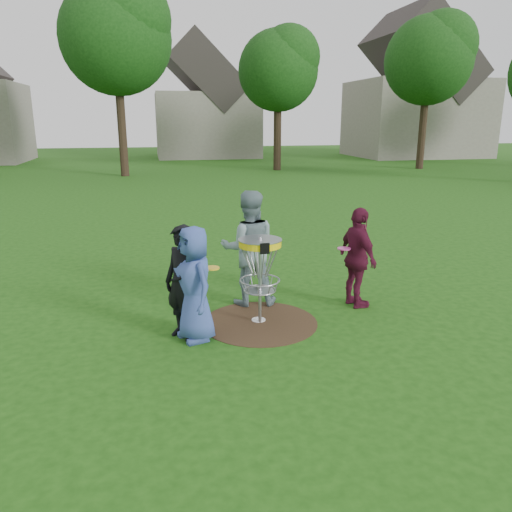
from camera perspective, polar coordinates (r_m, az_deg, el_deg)
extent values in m
plane|color=#19470F|center=(7.86, 0.45, -7.62)|extent=(100.00, 100.00, 0.00)
cylinder|color=#47331E|center=(7.86, 0.45, -7.59)|extent=(1.80, 1.80, 0.01)
imported|color=#374E98|center=(7.09, -7.06, -3.17)|extent=(0.79, 0.95, 1.67)
imported|color=black|center=(7.16, -8.39, -3.04)|extent=(0.70, 0.71, 1.66)
imported|color=gray|center=(8.37, -0.84, 0.89)|extent=(1.03, 0.84, 1.95)
imported|color=#55132B|center=(8.44, 11.55, -0.22)|extent=(0.57, 1.05, 1.69)
cylinder|color=white|center=(7.94, 0.29, -7.32)|extent=(0.22, 0.22, 0.02)
cylinder|color=#9EA0A5|center=(7.62, 0.46, -2.84)|extent=(0.05, 0.05, 1.38)
cylinder|color=yellow|center=(7.45, 0.47, 1.47)|extent=(0.64, 0.64, 0.10)
cylinder|color=#9EA0A5|center=(7.44, 0.47, 1.89)|extent=(0.66, 0.66, 0.01)
cube|color=black|center=(7.15, 1.01, 0.85)|extent=(0.14, 0.02, 0.16)
torus|color=#9EA0A5|center=(7.62, 0.46, -2.77)|extent=(0.62, 0.62, 0.02)
torus|color=#9EA0A5|center=(7.67, 0.45, -3.90)|extent=(0.50, 0.50, 0.02)
cylinder|color=#9EA0A5|center=(7.67, 0.45, -3.97)|extent=(0.44, 0.44, 0.01)
cylinder|color=yellow|center=(7.14, -5.06, -1.37)|extent=(0.22, 0.22, 0.02)
cylinder|color=#F84F14|center=(7.18, -6.31, -1.32)|extent=(0.22, 0.22, 0.02)
cylinder|color=#DB39BC|center=(8.05, -0.46, 1.92)|extent=(0.22, 0.22, 0.02)
cylinder|color=#DB399B|center=(8.24, 10.04, 0.85)|extent=(0.22, 0.22, 0.02)
cylinder|color=#38281C|center=(28.62, -15.03, 13.44)|extent=(0.46, 0.46, 4.62)
sphere|color=#164211|center=(28.88, -15.74, 22.84)|extent=(5.72, 5.72, 5.72)
cylinder|color=#38281C|center=(31.02, 2.46, 13.28)|extent=(0.46, 0.46, 3.78)
sphere|color=#164211|center=(31.11, 2.54, 20.42)|extent=(4.68, 4.68, 4.68)
cylinder|color=#38281C|center=(33.45, 18.44, 13.05)|extent=(0.46, 0.46, 4.20)
sphere|color=#164211|center=(33.60, 19.11, 20.37)|extent=(5.20, 5.20, 5.20)
cube|color=gray|center=(42.32, -5.70, 14.64)|extent=(8.00, 7.00, 5.00)
cube|color=#2D2826|center=(42.44, -5.85, 19.96)|extent=(6.11, 7.14, 6.11)
cube|color=gray|center=(44.60, 17.80, 14.68)|extent=(10.00, 8.00, 6.00)
cube|color=#2D2826|center=(44.85, 18.33, 20.80)|extent=(7.64, 8.16, 7.64)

